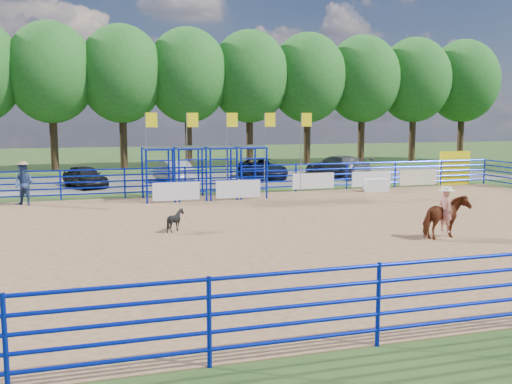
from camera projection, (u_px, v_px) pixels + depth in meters
The scene contains 14 objects.
ground at pixel (316, 229), 20.37m from camera, with size 120.00×120.00×0.00m, color #365220.
arena_dirt at pixel (316, 229), 20.36m from camera, with size 30.00×20.00×0.02m, color #A57A52.
gravel_strip at pixel (213, 180), 36.51m from camera, with size 40.00×10.00×0.01m, color slate.
announcer_table at pixel (376, 185), 30.62m from camera, with size 1.28×0.60×0.68m, color white.
horse_and_rider at pixel (446, 214), 18.62m from camera, with size 1.82×1.17×2.41m.
calf at pixel (176, 220), 19.87m from camera, with size 0.64×0.72×0.80m, color black.
spectator_cowboy at pixel (24, 184), 25.68m from camera, with size 1.16×1.09×1.96m.
car_a at pixel (85, 176), 32.43m from camera, with size 1.48×3.68×1.25m, color black.
car_b at pixel (173, 171), 34.99m from camera, with size 1.43×4.11×1.35m, color gray.
car_c at pixel (262, 169), 37.10m from camera, with size 2.15×4.67×1.30m, color black.
car_d at pixel (337, 166), 37.90m from camera, with size 2.03×4.98×1.45m, color slate.
perimeter_fence at pixel (316, 209), 20.27m from camera, with size 30.10×20.10×1.50m.
chute_assembly at pixel (211, 173), 28.06m from camera, with size 19.32×2.41×4.20m.
treeline at pixel (187, 71), 44.08m from camera, with size 56.40×6.40×11.24m.
Camera 1 is at (-7.78, -18.56, 3.99)m, focal length 40.00 mm.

